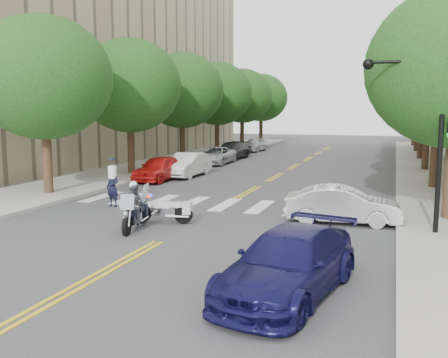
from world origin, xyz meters
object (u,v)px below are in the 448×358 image
at_px(convertible, 343,205).
at_px(sedan_blue, 289,264).
at_px(motorcycle_police, 135,208).
at_px(motorcycle_parked, 168,210).
at_px(officer_standing, 113,187).

relative_size(convertible, sedan_blue, 0.83).
height_order(motorcycle_police, motorcycle_parked, motorcycle_police).
distance_m(convertible, sedan_blue, 7.61).
relative_size(motorcycle_parked, convertible, 0.53).
xyz_separation_m(convertible, sedan_blue, (-0.42, -7.60, 0.04)).
relative_size(officer_standing, convertible, 0.41).
bearing_deg(convertible, motorcycle_police, 111.23).
bearing_deg(convertible, sedan_blue, 171.47).
xyz_separation_m(motorcycle_police, convertible, (6.62, 3.32, -0.08)).
xyz_separation_m(officer_standing, convertible, (9.54, -0.07, -0.17)).
height_order(officer_standing, convertible, officer_standing).
bearing_deg(convertible, officer_standing, 84.18).
height_order(motorcycle_parked, sedan_blue, sedan_blue).
xyz_separation_m(motorcycle_parked, officer_standing, (-3.55, 2.06, 0.35)).
relative_size(motorcycle_parked, sedan_blue, 0.45).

